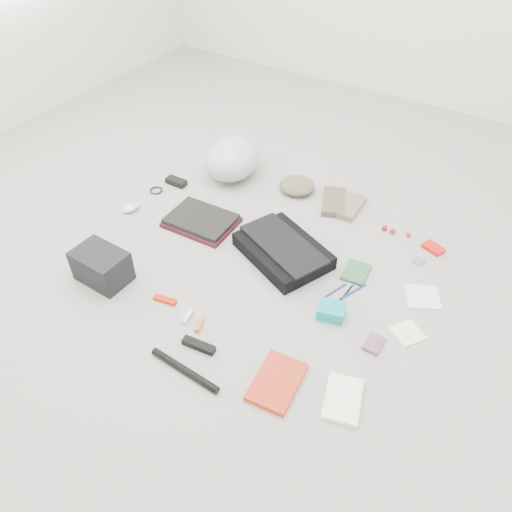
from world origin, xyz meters
The scene contains 33 objects.
ground_plane centered at (0.00, 0.00, 0.00)m, with size 4.00×4.00×0.00m, color gray.
messenger_bag centered at (0.08, 0.11, 0.03)m, with size 0.41×0.29×0.07m, color black.
bag_flap centered at (0.08, 0.11, 0.07)m, with size 0.42×0.19×0.01m, color black.
laptop_sleeve centered at (-0.38, 0.10, 0.01)m, with size 0.33×0.25×0.02m, color #40141C.
laptop centered at (-0.38, 0.10, 0.03)m, with size 0.31×0.23×0.02m, color black.
bike_helmet centered at (-0.50, 0.55, 0.11)m, with size 0.29×0.36×0.22m, color silver.
beanie centered at (-0.12, 0.60, 0.03)m, with size 0.19×0.18×0.07m, color #665E48.
mitten_left centered at (0.10, 0.60, 0.02)m, with size 0.11×0.23×0.03m, color brown.
mitten_right centered at (0.18, 0.61, 0.02)m, with size 0.11×0.21×0.03m, color #7C6955.
power_brick centered at (-0.71, 0.31, 0.02)m, with size 0.12×0.05×0.03m, color black.
cable_coil centered at (-0.76, 0.20, 0.01)m, with size 0.07×0.07×0.01m, color black.
mouse centered at (-0.75, 0.00, 0.02)m, with size 0.06×0.10×0.04m, color silver.
camera_bag centered at (-0.51, -0.43, 0.07)m, with size 0.22×0.16×0.15m, color black.
multitool centered at (-0.20, -0.39, 0.01)m, with size 0.10×0.03×0.02m, color #BC1C03.
toiletry_tube_white centered at (-0.06, -0.41, 0.01)m, with size 0.02×0.02×0.07m, color silver.
toiletry_tube_orange centered at (0.00, -0.42, 0.01)m, with size 0.02×0.02×0.07m, color orange.
u_lock centered at (0.06, -0.51, 0.01)m, with size 0.13×0.03×0.03m, color black.
bike_pump centered at (0.09, -0.63, 0.01)m, with size 0.03×0.03×0.30m, color black.
book_red centered at (0.40, -0.49, 0.01)m, with size 0.15×0.23×0.02m, color red.
book_white centered at (0.62, -0.43, 0.01)m, with size 0.12×0.18×0.02m, color white.
notepad centered at (0.40, 0.18, 0.01)m, with size 0.10×0.14×0.02m, color #286038.
pen_blue centered at (0.37, 0.03, 0.00)m, with size 0.01×0.01×0.14m, color navy.
pen_black centered at (0.42, 0.04, 0.00)m, with size 0.01×0.01×0.12m, color black.
pen_navy centered at (0.44, 0.07, 0.00)m, with size 0.01×0.01×0.15m, color navy.
accordion_wallet centered at (0.42, -0.10, 0.03)m, with size 0.11×0.09×0.05m, color #0BA5A7.
card_deck centered at (0.62, -0.14, 0.01)m, with size 0.06×0.09×0.02m, color #7B5269.
napkin_top centered at (0.70, 0.20, 0.00)m, with size 0.14×0.14×0.01m, color white.
napkin_bottom centered at (0.71, -0.02, 0.00)m, with size 0.11×0.11×0.01m, color white.
lollipop_a centered at (0.40, 0.54, 0.01)m, with size 0.03×0.03×0.03m, color #A40D15.
lollipop_b centered at (0.44, 0.53, 0.01)m, with size 0.03×0.03×0.03m, color #B0131B.
lollipop_c centered at (0.51, 0.55, 0.01)m, with size 0.02×0.02×0.02m, color red.
altoids_tin centered at (0.64, 0.52, 0.01)m, with size 0.10×0.06×0.02m, color red.
stamp_sheet centered at (0.61, 0.41, 0.00)m, with size 0.05×0.06×0.00m, color gray.
Camera 1 is at (0.87, -1.38, 1.53)m, focal length 35.00 mm.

